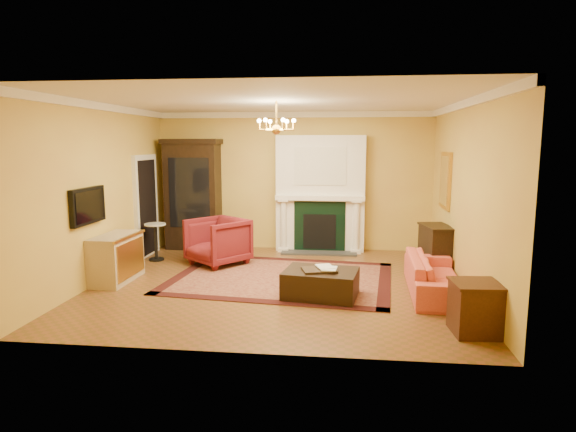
# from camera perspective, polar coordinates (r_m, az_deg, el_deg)

# --- Properties ---
(floor) EXTENTS (6.00, 5.50, 0.02)m
(floor) POSITION_cam_1_polar(r_m,az_deg,el_deg) (8.19, -1.32, -8.01)
(floor) COLOR brown
(floor) RESTS_ON ground
(ceiling) EXTENTS (6.00, 5.50, 0.02)m
(ceiling) POSITION_cam_1_polar(r_m,az_deg,el_deg) (7.87, -1.40, 13.55)
(ceiling) COLOR silver
(ceiling) RESTS_ON wall_back
(wall_back) EXTENTS (6.00, 0.02, 3.00)m
(wall_back) POSITION_cam_1_polar(r_m,az_deg,el_deg) (10.62, 0.66, 4.12)
(wall_back) COLOR #D7BF4D
(wall_back) RESTS_ON floor
(wall_front) EXTENTS (6.00, 0.02, 3.00)m
(wall_front) POSITION_cam_1_polar(r_m,az_deg,el_deg) (5.19, -5.47, -0.67)
(wall_front) COLOR #D7BF4D
(wall_front) RESTS_ON floor
(wall_left) EXTENTS (0.02, 5.50, 3.00)m
(wall_left) POSITION_cam_1_polar(r_m,az_deg,el_deg) (8.81, -21.16, 2.61)
(wall_left) COLOR #D7BF4D
(wall_left) RESTS_ON floor
(wall_right) EXTENTS (0.02, 5.50, 3.00)m
(wall_right) POSITION_cam_1_polar(r_m,az_deg,el_deg) (8.06, 20.38, 2.14)
(wall_right) COLOR #D7BF4D
(wall_right) RESTS_ON floor
(fireplace) EXTENTS (1.90, 0.70, 2.50)m
(fireplace) POSITION_cam_1_polar(r_m,az_deg,el_deg) (10.42, 3.84, 2.33)
(fireplace) COLOR white
(fireplace) RESTS_ON wall_back
(crown_molding) EXTENTS (6.00, 5.50, 0.12)m
(crown_molding) POSITION_cam_1_polar(r_m,az_deg,el_deg) (8.81, -0.53, 12.57)
(crown_molding) COLOR white
(crown_molding) RESTS_ON ceiling
(doorway) EXTENTS (0.08, 1.05, 2.10)m
(doorway) POSITION_cam_1_polar(r_m,az_deg,el_deg) (10.37, -16.43, 1.13)
(doorway) COLOR silver
(doorway) RESTS_ON wall_left
(tv_panel) EXTENTS (0.09, 0.95, 0.58)m
(tv_panel) POSITION_cam_1_polar(r_m,az_deg,el_deg) (8.28, -22.61, 1.13)
(tv_panel) COLOR black
(tv_panel) RESTS_ON wall_left
(gilt_mirror) EXTENTS (0.06, 0.76, 1.05)m
(gilt_mirror) POSITION_cam_1_polar(r_m,az_deg,el_deg) (9.39, 18.14, 4.02)
(gilt_mirror) COLOR gold
(gilt_mirror) RESTS_ON wall_right
(chandelier) EXTENTS (0.63, 0.55, 0.53)m
(chandelier) POSITION_cam_1_polar(r_m,az_deg,el_deg) (7.85, -1.39, 10.62)
(chandelier) COLOR gold
(chandelier) RESTS_ON ceiling
(oriental_rug) EXTENTS (4.00, 3.17, 0.01)m
(oriental_rug) POSITION_cam_1_polar(r_m,az_deg,el_deg) (8.47, -0.78, -7.33)
(oriental_rug) COLOR #4D1210
(oriental_rug) RESTS_ON floor
(china_cabinet) EXTENTS (1.17, 0.56, 2.32)m
(china_cabinet) POSITION_cam_1_polar(r_m,az_deg,el_deg) (10.83, -11.18, 2.24)
(china_cabinet) COLOR black
(china_cabinet) RESTS_ON floor
(wingback_armchair) EXTENTS (1.32, 1.31, 1.00)m
(wingback_armchair) POSITION_cam_1_polar(r_m,az_deg,el_deg) (9.40, -8.33, -2.73)
(wingback_armchair) COLOR maroon
(wingback_armchair) RESTS_ON floor
(pedestal_table) EXTENTS (0.42, 0.42, 0.75)m
(pedestal_table) POSITION_cam_1_polar(r_m,az_deg,el_deg) (9.97, -15.41, -2.65)
(pedestal_table) COLOR black
(pedestal_table) RESTS_ON floor
(commode) EXTENTS (0.53, 1.09, 0.80)m
(commode) POSITION_cam_1_polar(r_m,az_deg,el_deg) (8.70, -19.68, -4.72)
(commode) COLOR tan
(commode) RESTS_ON floor
(coral_sofa) EXTENTS (0.68, 2.02, 0.78)m
(coral_sofa) POSITION_cam_1_polar(r_m,az_deg,el_deg) (7.88, 17.06, -6.05)
(coral_sofa) COLOR #DB5A45
(coral_sofa) RESTS_ON floor
(end_table) EXTENTS (0.57, 0.57, 0.62)m
(end_table) POSITION_cam_1_polar(r_m,az_deg,el_deg) (6.46, 21.30, -10.26)
(end_table) COLOR #3D1E10
(end_table) RESTS_ON floor
(console_table) EXTENTS (0.55, 0.82, 0.84)m
(console_table) POSITION_cam_1_polar(r_m,az_deg,el_deg) (9.13, 17.15, -3.87)
(console_table) COLOR black
(console_table) RESTS_ON floor
(leather_ottoman) EXTENTS (1.20, 0.95, 0.41)m
(leather_ottoman) POSITION_cam_1_polar(r_m,az_deg,el_deg) (7.42, 3.90, -7.95)
(leather_ottoman) COLOR black
(leather_ottoman) RESTS_ON oriental_rug
(ottoman_tray) EXTENTS (0.58, 0.50, 0.03)m
(ottoman_tray) POSITION_cam_1_polar(r_m,az_deg,el_deg) (7.33, 3.71, -6.39)
(ottoman_tray) COLOR black
(ottoman_tray) RESTS_ON leather_ottoman
(book_a) EXTENTS (0.23, 0.11, 0.31)m
(book_a) POSITION_cam_1_polar(r_m,az_deg,el_deg) (7.30, 3.57, -5.04)
(book_a) COLOR gray
(book_a) RESTS_ON ottoman_tray
(book_b) EXTENTS (0.22, 0.04, 0.30)m
(book_b) POSITION_cam_1_polar(r_m,az_deg,el_deg) (7.27, 4.04, -5.14)
(book_b) COLOR gray
(book_b) RESTS_ON ottoman_tray
(topiary_left) EXTENTS (0.18, 0.18, 0.48)m
(topiary_left) POSITION_cam_1_polar(r_m,az_deg,el_deg) (10.41, -0.17, 3.98)
(topiary_left) COLOR gray
(topiary_left) RESTS_ON fireplace
(topiary_right) EXTENTS (0.15, 0.15, 0.39)m
(topiary_right) POSITION_cam_1_polar(r_m,az_deg,el_deg) (10.35, 8.21, 3.61)
(topiary_right) COLOR gray
(topiary_right) RESTS_ON fireplace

